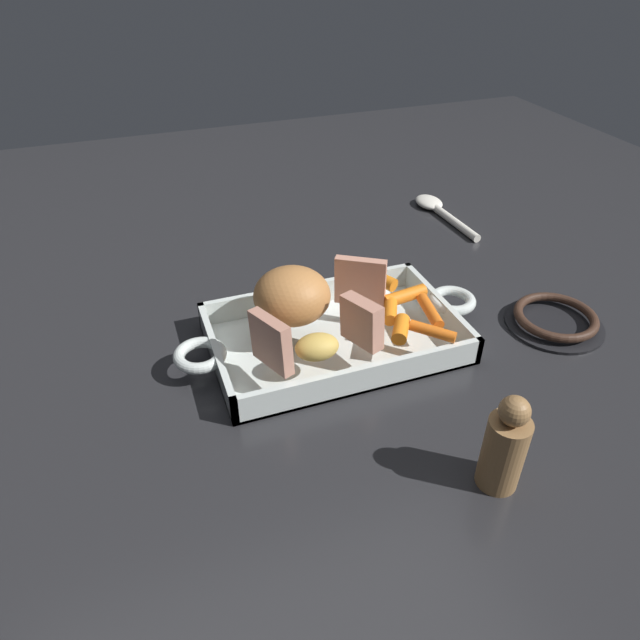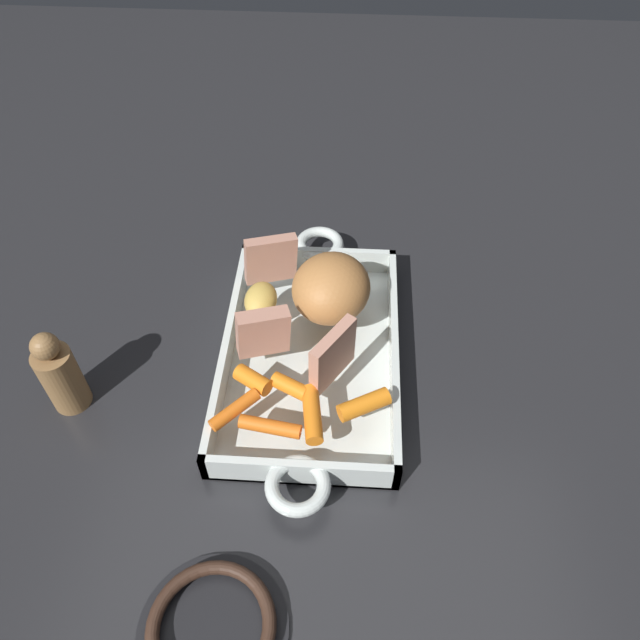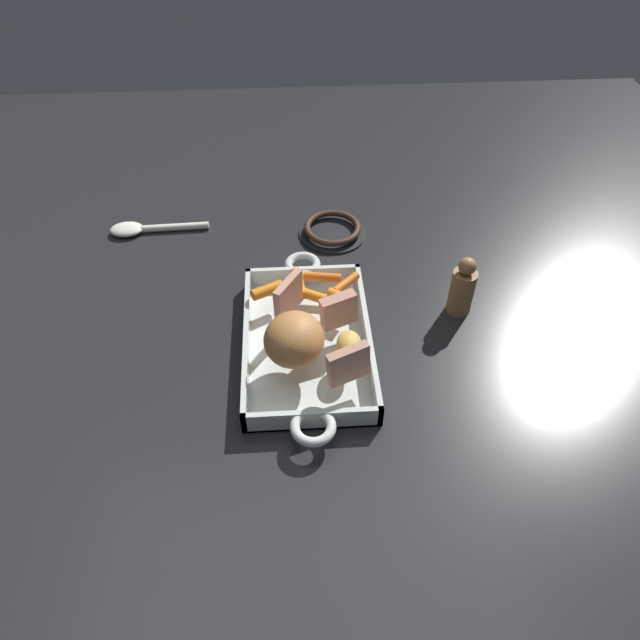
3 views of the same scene
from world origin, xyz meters
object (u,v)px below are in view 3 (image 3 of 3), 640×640
Objects in this scene: roast_slice_thin at (339,310)px; roasting_dish at (307,342)px; pepper_mill at (462,288)px; serving_spoon at (143,229)px; baby_carrot_long at (299,283)px; baby_carrot_northeast at (267,290)px; baby_carrot_northwest at (346,283)px; roast_slice_thick at (348,364)px; stove_burner_rear at (332,230)px; pork_roast at (294,339)px; baby_carrot_center_right at (339,297)px; roast_slice_outer at (288,297)px; baby_carrot_short at (315,296)px; baby_carrot_southeast at (322,277)px; potato_golden_small at (349,344)px.

roasting_dish is at bearing -73.78° from roast_slice_thin.
serving_spoon is at bearing -114.24° from pepper_mill.
baby_carrot_northeast is at bearing -74.70° from baby_carrot_long.
pepper_mill is (0.03, 0.22, 0.01)m from baby_carrot_northwest.
roast_slice_thick is at bearing 29.08° from roasting_dish.
roast_slice_thick reaches higher than stove_burner_rear.
pork_roast is 2.37× the size of baby_carrot_center_right.
serving_spoon is at bearing -94.56° from stove_burner_rear.
roast_slice_outer is 0.34× the size of serving_spoon.
pepper_mill is at bearing 95.11° from roast_slice_outer.
baby_carrot_short is 0.09m from baby_carrot_northeast.
baby_carrot_short is at bearing -89.68° from pepper_mill.
baby_carrot_long is (-0.23, -0.07, -0.03)m from roast_slice_thick.
roast_slice_outer is 1.05× the size of baby_carrot_southeast.
roast_slice_thin is at bearing -2.66° from stove_burner_rear.
baby_carrot_short is at bearing 166.88° from roasting_dish.
baby_carrot_short is at bearing -148.50° from roast_slice_thin.
baby_carrot_southeast is at bearing 164.96° from roasting_dish.
pepper_mill is (-0.14, 0.32, -0.03)m from pork_roast.
baby_carrot_short is at bearing -158.81° from potato_golden_small.
baby_carrot_southeast is (-0.14, 0.04, 0.04)m from roasting_dish.
baby_carrot_long is at bearing -146.03° from roast_slice_thin.
baby_carrot_southeast is at bearing 146.37° from serving_spoon.
baby_carrot_southeast is 1.55× the size of baby_carrot_center_right.
baby_carrot_center_right is at bearing 139.05° from roasting_dish.
pork_roast is 1.55× the size of roast_slice_thick.
roasting_dish is at bearing -150.92° from roast_slice_thick.
baby_carrot_northeast is (0.01, -0.15, 0.00)m from baby_carrot_northwest.
roast_slice_thick is 0.46m from stove_burner_rear.
roast_slice_outer is at bearing -84.89° from pepper_mill.
potato_golden_small reaches higher than baby_carrot_northwest.
roast_slice_thin is at bearing 31.50° from baby_carrot_short.
roasting_dish reaches higher than stove_burner_rear.
roast_slice_thick is 0.24m from baby_carrot_long.
roasting_dish is 0.51m from serving_spoon.
roast_slice_outer is 0.13m from baby_carrot_northwest.
roast_slice_outer is 0.15m from potato_golden_small.
baby_carrot_long and baby_carrot_short have the same top height.
baby_carrot_short reaches higher than baby_carrot_northwest.
roasting_dish is 0.09m from roast_slice_outer.
potato_golden_small is 0.40m from stove_burner_rear.
roasting_dish is 3.11× the size of stove_burner_rear.
roast_slice_thick reaches higher than baby_carrot_center_right.
potato_golden_small is at bearing 42.35° from baby_carrot_northeast.
roast_slice_outer is (-0.05, -0.03, 0.07)m from roasting_dish.
pepper_mill reaches higher than baby_carrot_long.
serving_spoon is at bearing -128.46° from baby_carrot_short.
pepper_mill is at bearing 120.34° from potato_golden_small.
baby_carrot_short is (0.06, -0.02, 0.00)m from baby_carrot_southeast.
pork_roast reaches higher than baby_carrot_southeast.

